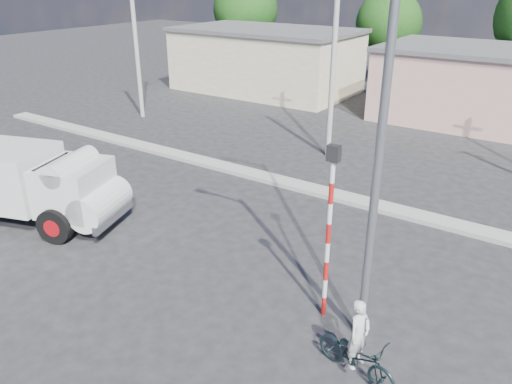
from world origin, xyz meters
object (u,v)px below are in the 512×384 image
Objects in this scene: traffic_pole at (329,220)px; streetlight at (374,128)px; bicycle at (356,356)px; cyclist at (358,346)px; truck at (30,182)px.

streetlight is (0.94, -0.30, 2.37)m from traffic_pole.
cyclist is (0.00, 0.00, 0.27)m from bicycle.
truck is 0.72× the size of streetlight.
cyclist is at bearing -44.43° from traffic_pole.
truck is 11.85m from bicycle.
cyclist is 0.35× the size of traffic_pole.
streetlight reaches higher than bicycle.
traffic_pole is (10.32, 0.97, 1.19)m from truck.
cyclist is 0.17× the size of streetlight.
truck is 3.43× the size of bicycle.
traffic_pole reaches higher than cyclist.
streetlight is at bearing -15.24° from truck.
bicycle is 1.23× the size of cyclist.
truck is at bearing 100.33° from bicycle.
traffic_pole is 0.48× the size of streetlight.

